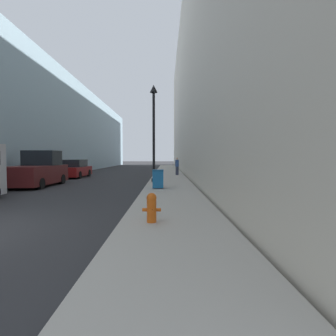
% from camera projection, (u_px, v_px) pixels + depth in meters
% --- Properties ---
extents(sidewalk_right, '(2.94, 60.00, 0.13)m').
position_uv_depth(sidewalk_right, '(169.00, 176.00, 23.96)').
color(sidewalk_right, '#ADA89E').
rests_on(sidewalk_right, ground).
extents(building_left_glass, '(12.00, 60.00, 10.79)m').
position_uv_depth(building_left_glass, '(31.00, 127.00, 31.62)').
color(building_left_glass, '#99B7C6').
rests_on(building_left_glass, ground).
extents(building_right_stone, '(12.00, 60.00, 19.88)m').
position_uv_depth(building_right_stone, '(231.00, 90.00, 31.58)').
color(building_right_stone, beige).
rests_on(building_right_stone, ground).
extents(fire_hydrant, '(0.49, 0.38, 0.78)m').
position_uv_depth(fire_hydrant, '(152.00, 207.00, 6.88)').
color(fire_hydrant, '#D15614').
rests_on(fire_hydrant, sidewalk_right).
extents(trash_bin, '(0.60, 0.71, 1.02)m').
position_uv_depth(trash_bin, '(158.00, 179.00, 14.34)').
color(trash_bin, '#19609E').
rests_on(trash_bin, sidewalk_right).
extents(lamppost, '(0.51, 0.51, 6.58)m').
position_uv_depth(lamppost, '(154.00, 122.00, 17.73)').
color(lamppost, black).
rests_on(lamppost, sidewalk_right).
extents(pickup_truck, '(2.28, 4.90, 2.25)m').
position_uv_depth(pickup_truck, '(37.00, 171.00, 16.55)').
color(pickup_truck, '#561919').
rests_on(pickup_truck, ground).
extents(parked_sedan_near, '(1.80, 4.45, 1.59)m').
position_uv_depth(parked_sedan_near, '(75.00, 169.00, 23.36)').
color(parked_sedan_near, maroon).
rests_on(parked_sedan_near, ground).
extents(pedestrian_on_sidewalk, '(0.33, 0.22, 1.65)m').
position_uv_depth(pedestrian_on_sidewalk, '(177.00, 166.00, 24.71)').
color(pedestrian_on_sidewalk, '#2D3347').
rests_on(pedestrian_on_sidewalk, sidewalk_right).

